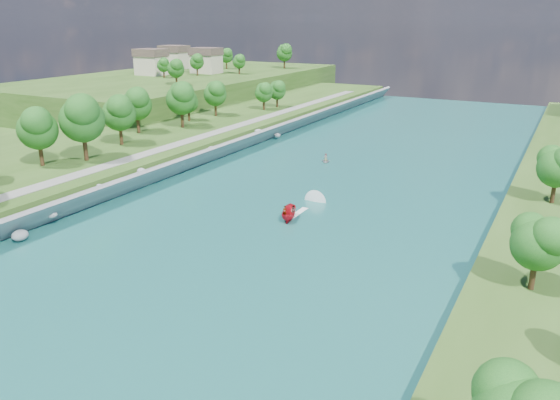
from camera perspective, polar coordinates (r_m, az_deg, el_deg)
The scene contains 10 objects.
ground at distance 69.60m, azimuth -3.92°, elevation -4.29°, with size 260.00×260.00×0.00m, color #2D5119.
river_water at distance 86.06m, azimuth 3.15°, elevation 0.28°, with size 55.00×240.00×0.10m, color #175458.
berm_west at distance 115.19m, azimuth -20.03°, elevation 4.75°, with size 45.00×240.00×3.50m, color #2D5119.
ridge_west at distance 190.87m, azimuth -9.98°, elevation 11.47°, with size 60.00×120.00×9.00m, color #2D5119.
riprap_bank at distance 98.25m, azimuth -10.81°, elevation 3.35°, with size 3.92×236.00×4.05m.
riverside_path at distance 102.62m, azimuth -13.52°, elevation 4.82°, with size 3.00×200.00×0.10m, color gray.
ridge_houses at distance 197.77m, azimuth -10.67°, elevation 14.24°, with size 29.50×29.50×8.40m.
trees_ridge at distance 191.57m, azimuth -5.20°, elevation 14.38°, with size 23.75×67.80×10.48m.
motorboat at distance 77.12m, azimuth 1.29°, elevation -1.21°, with size 3.60×19.31×2.02m.
raft at distance 107.27m, azimuth 4.79°, elevation 4.16°, with size 2.82×3.19×1.70m.
Camera 1 is at (34.49, -54.14, 26.88)m, focal length 35.00 mm.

